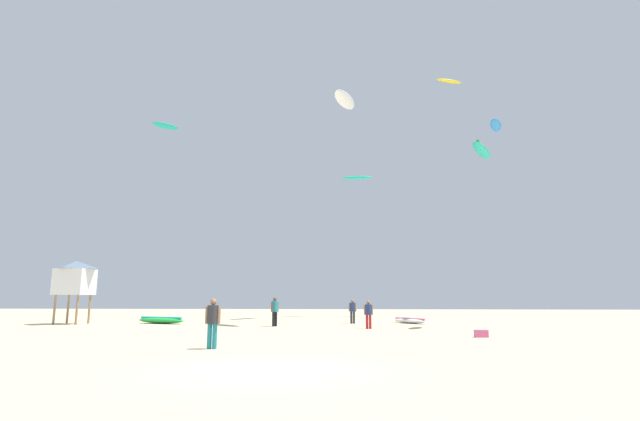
% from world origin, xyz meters
% --- Properties ---
extents(ground_plane, '(120.00, 120.00, 0.00)m').
position_xyz_m(ground_plane, '(0.00, 0.00, 0.00)').
color(ground_plane, beige).
extents(person_foreground, '(0.56, 0.38, 1.70)m').
position_xyz_m(person_foreground, '(-2.66, 4.58, 0.99)').
color(person_foreground, teal).
rests_on(person_foreground, ground).
extents(person_midground, '(0.52, 0.35, 1.56)m').
position_xyz_m(person_midground, '(3.06, 15.54, 0.91)').
color(person_midground, '#B21E23').
rests_on(person_midground, ground).
extents(person_left, '(0.53, 0.36, 1.61)m').
position_xyz_m(person_left, '(2.18, 21.04, 0.94)').
color(person_left, '#2D2D33').
rests_on(person_left, ground).
extents(person_right, '(0.41, 0.47, 1.75)m').
position_xyz_m(person_right, '(-2.57, 17.57, 1.02)').
color(person_right, black).
rests_on(person_right, ground).
extents(kite_grounded_near, '(2.49, 2.97, 0.37)m').
position_xyz_m(kite_grounded_near, '(6.04, 21.50, 0.18)').
color(kite_grounded_near, white).
rests_on(kite_grounded_near, ground).
extents(kite_grounded_mid, '(3.92, 2.43, 0.47)m').
position_xyz_m(kite_grounded_mid, '(-10.67, 20.12, 0.22)').
color(kite_grounded_mid, green).
rests_on(kite_grounded_mid, ground).
extents(lifeguard_tower, '(2.30, 2.30, 4.15)m').
position_xyz_m(lifeguard_tower, '(-16.30, 19.10, 3.05)').
color(lifeguard_tower, '#8C704C').
rests_on(lifeguard_tower, ground).
extents(cooler_box, '(0.56, 0.36, 0.32)m').
position_xyz_m(cooler_box, '(7.83, 10.15, 0.16)').
color(cooler_box, '#E5598C').
rests_on(cooler_box, ground).
extents(kite_aloft_0, '(2.80, 2.66, 0.64)m').
position_xyz_m(kite_aloft_0, '(-18.93, 38.94, 21.03)').
color(kite_aloft_0, '#19B29E').
extents(kite_aloft_1, '(2.89, 1.79, 0.41)m').
position_xyz_m(kite_aloft_1, '(12.03, 33.27, 22.88)').
color(kite_aloft_1, yellow).
extents(kite_aloft_2, '(2.58, 4.45, 0.98)m').
position_xyz_m(kite_aloft_2, '(1.71, 28.38, 19.09)').
color(kite_aloft_2, white).
extents(kite_aloft_3, '(1.37, 2.43, 0.35)m').
position_xyz_m(kite_aloft_3, '(11.15, 16.84, 12.21)').
color(kite_aloft_3, blue).
extents(kite_aloft_4, '(3.00, 1.12, 0.34)m').
position_xyz_m(kite_aloft_4, '(2.78, 32.75, 13.01)').
color(kite_aloft_4, '#19B29E').
extents(kite_aloft_6, '(2.82, 4.48, 0.94)m').
position_xyz_m(kite_aloft_6, '(12.08, 23.60, 12.68)').
color(kite_aloft_6, '#19B29E').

